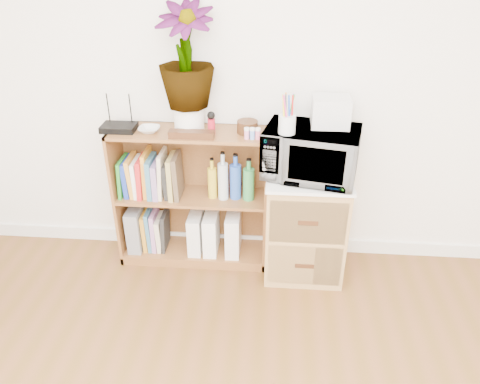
# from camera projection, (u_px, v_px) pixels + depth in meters

# --- Properties ---
(skirting_board) EXTENTS (4.00, 0.02, 0.10)m
(skirting_board) POSITION_uv_depth(u_px,v_px,m) (246.00, 241.00, 3.42)
(skirting_board) COLOR white
(skirting_board) RESTS_ON ground
(bookshelf) EXTENTS (1.00, 0.30, 0.95)m
(bookshelf) POSITION_uv_depth(u_px,v_px,m) (192.00, 198.00, 3.11)
(bookshelf) COLOR brown
(bookshelf) RESTS_ON ground
(wicker_unit) EXTENTS (0.50, 0.45, 0.70)m
(wicker_unit) POSITION_uv_depth(u_px,v_px,m) (305.00, 225.00, 3.05)
(wicker_unit) COLOR #9E7542
(wicker_unit) RESTS_ON ground
(microwave) EXTENTS (0.61, 0.48, 0.30)m
(microwave) POSITION_uv_depth(u_px,v_px,m) (311.00, 153.00, 2.79)
(microwave) COLOR silver
(microwave) RESTS_ON wicker_unit
(pen_cup) EXTENTS (0.10, 0.10, 0.11)m
(pen_cup) POSITION_uv_depth(u_px,v_px,m) (287.00, 124.00, 2.63)
(pen_cup) COLOR silver
(pen_cup) RESTS_ON microwave
(small_appliance) EXTENTS (0.22, 0.18, 0.17)m
(small_appliance) POSITION_uv_depth(u_px,v_px,m) (331.00, 112.00, 2.72)
(small_appliance) COLOR silver
(small_appliance) RESTS_ON microwave
(router) EXTENTS (0.21, 0.14, 0.04)m
(router) POSITION_uv_depth(u_px,v_px,m) (119.00, 128.00, 2.88)
(router) COLOR black
(router) RESTS_ON bookshelf
(white_bowl) EXTENTS (0.13, 0.13, 0.03)m
(white_bowl) POSITION_uv_depth(u_px,v_px,m) (149.00, 130.00, 2.86)
(white_bowl) COLOR silver
(white_bowl) RESTS_ON bookshelf
(plant_pot) EXTENTS (0.18, 0.18, 0.15)m
(plant_pot) POSITION_uv_depth(u_px,v_px,m) (189.00, 118.00, 2.86)
(plant_pot) COLOR white
(plant_pot) RESTS_ON bookshelf
(potted_plant) EXTENTS (0.34, 0.34, 0.60)m
(potted_plant) POSITION_uv_depth(u_px,v_px,m) (186.00, 56.00, 2.67)
(potted_plant) COLOR #367A31
(potted_plant) RESTS_ON plant_pot
(trinket_box) EXTENTS (0.27, 0.07, 0.04)m
(trinket_box) POSITION_uv_depth(u_px,v_px,m) (192.00, 134.00, 2.78)
(trinket_box) COLOR #341C0E
(trinket_box) RESTS_ON bookshelf
(kokeshi_doll) EXTENTS (0.04, 0.04, 0.10)m
(kokeshi_doll) POSITION_uv_depth(u_px,v_px,m) (211.00, 127.00, 2.81)
(kokeshi_doll) COLOR #AD1527
(kokeshi_doll) RESTS_ON bookshelf
(wooden_bowl) EXTENTS (0.13, 0.13, 0.07)m
(wooden_bowl) POSITION_uv_depth(u_px,v_px,m) (247.00, 127.00, 2.84)
(wooden_bowl) COLOR #331F0E
(wooden_bowl) RESTS_ON bookshelf
(paint_jars) EXTENTS (0.12, 0.04, 0.06)m
(paint_jars) POSITION_uv_depth(u_px,v_px,m) (252.00, 134.00, 2.76)
(paint_jars) COLOR pink
(paint_jars) RESTS_ON bookshelf
(file_box) EXTENTS (0.09, 0.25, 0.31)m
(file_box) POSITION_uv_depth(u_px,v_px,m) (137.00, 227.00, 3.26)
(file_box) COLOR slate
(file_box) RESTS_ON bookshelf
(magazine_holder_left) EXTENTS (0.09, 0.22, 0.28)m
(magazine_holder_left) POSITION_uv_depth(u_px,v_px,m) (196.00, 232.00, 3.23)
(magazine_holder_left) COLOR silver
(magazine_holder_left) RESTS_ON bookshelf
(magazine_holder_mid) EXTENTS (0.09, 0.23, 0.29)m
(magazine_holder_mid) POSITION_uv_depth(u_px,v_px,m) (211.00, 232.00, 3.22)
(magazine_holder_mid) COLOR white
(magazine_holder_mid) RESTS_ON bookshelf
(magazine_holder_right) EXTENTS (0.09, 0.24, 0.30)m
(magazine_holder_right) POSITION_uv_depth(u_px,v_px,m) (233.00, 233.00, 3.21)
(magazine_holder_right) COLOR white
(magazine_holder_right) RESTS_ON bookshelf
(cookbooks) EXTENTS (0.40, 0.20, 0.31)m
(cookbooks) POSITION_uv_depth(u_px,v_px,m) (152.00, 175.00, 3.05)
(cookbooks) COLOR #228025
(cookbooks) RESTS_ON bookshelf
(liquor_bottles) EXTENTS (0.46, 0.07, 0.32)m
(liquor_bottles) POSITION_uv_depth(u_px,v_px,m) (242.00, 177.00, 3.00)
(liquor_bottles) COLOR gold
(liquor_bottles) RESTS_ON bookshelf
(lower_books) EXTENTS (0.17, 0.19, 0.30)m
(lower_books) POSITION_uv_depth(u_px,v_px,m) (156.00, 230.00, 3.26)
(lower_books) COLOR #C68622
(lower_books) RESTS_ON bookshelf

